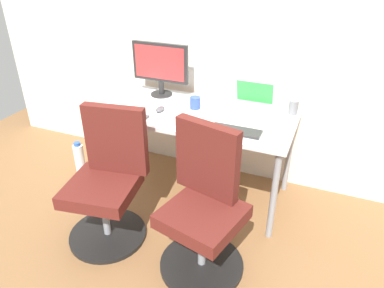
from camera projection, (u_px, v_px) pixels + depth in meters
ground_plane at (194, 190)px, 3.08m from camera, size 5.28×5.28×0.00m
back_wall at (216, 22)px, 2.80m from camera, size 4.40×0.04×2.60m
desk at (195, 120)px, 2.76m from camera, size 1.50×0.71×0.72m
office_chair_left at (108, 183)px, 2.44m from camera, size 0.54×0.54×0.94m
office_chair_right at (204, 208)px, 2.21m from camera, size 0.54×0.54×0.94m
water_bottle_on_floor at (80, 158)px, 3.25m from camera, size 0.09×0.09×0.31m
desktop_monitor at (160, 66)px, 2.91m from camera, size 0.48×0.18×0.43m
open_laptop at (251, 104)px, 2.72m from camera, size 0.31×0.28×0.22m
keyboard_by_monitor at (125, 116)px, 2.65m from camera, size 0.34×0.12×0.02m
keyboard_by_laptop at (236, 131)px, 2.44m from camera, size 0.34×0.12×0.02m
mouse_by_monitor at (160, 109)px, 2.73m from camera, size 0.06×0.10×0.03m
mouse_by_laptop at (200, 122)px, 2.54m from camera, size 0.06×0.10×0.03m
coffee_mug at (195, 103)px, 2.77m from camera, size 0.08×0.08×0.09m
pen_cup at (293, 107)px, 2.67m from camera, size 0.07×0.07×0.10m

